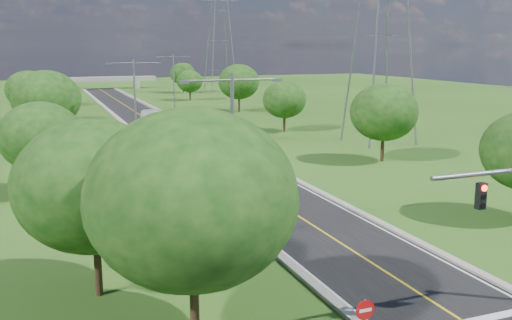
{
  "coord_description": "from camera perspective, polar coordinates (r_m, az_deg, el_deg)",
  "views": [
    {
      "loc": [
        -16.16,
        -17.88,
        11.47
      ],
      "look_at": [
        -0.98,
        21.29,
        3.0
      ],
      "focal_mm": 40.0,
      "sensor_mm": 36.0,
      "label": 1
    }
  ],
  "objects": [
    {
      "name": "overpass",
      "position": [
        158.97,
        -15.45,
        7.72
      ],
      "size": [
        30.0,
        3.0,
        3.2
      ],
      "color": "gray",
      "rests_on": "ground"
    },
    {
      "name": "road",
      "position": [
        86.19,
        -10.2,
        3.59
      ],
      "size": [
        8.0,
        150.0,
        0.06
      ],
      "primitive_type": "cube",
      "color": "black",
      "rests_on": "ground"
    },
    {
      "name": "tree_le",
      "position": [
        116.11,
        -20.48,
        7.16
      ],
      "size": [
        5.88,
        5.88,
        6.84
      ],
      "color": "black",
      "rests_on": "ground"
    },
    {
      "name": "curb_left",
      "position": [
        85.48,
        -13.0,
        3.47
      ],
      "size": [
        0.5,
        150.0,
        0.22
      ],
      "primitive_type": "cube",
      "color": "gray",
      "rests_on": "ground"
    },
    {
      "name": "curb_right",
      "position": [
        87.07,
        -7.45,
        3.8
      ],
      "size": [
        0.5,
        150.0,
        0.22
      ],
      "primitive_type": "cube",
      "color": "gray",
      "rests_on": "ground"
    },
    {
      "name": "bus_outbound",
      "position": [
        57.15,
        -2.35,
        1.36
      ],
      "size": [
        3.42,
        10.62,
        2.91
      ],
      "primitive_type": "imported",
      "rotation": [
        0.0,
        0.0,
        3.05
      ],
      "color": "silver",
      "rests_on": "road"
    },
    {
      "name": "streetlight_near_left",
      "position": [
        32.04,
        -2.36,
        1.46
      ],
      "size": [
        5.9,
        0.25,
        10.0
      ],
      "color": "slate",
      "rests_on": "ground"
    },
    {
      "name": "do_not_enter_left",
      "position": [
        21.75,
        10.81,
        -15.29
      ],
      "size": [
        0.76,
        0.11,
        2.5
      ],
      "color": "slate",
      "rests_on": "ground"
    },
    {
      "name": "tree_lf",
      "position": [
        21.29,
        -6.41,
        -3.88
      ],
      "size": [
        7.98,
        7.98,
        9.28
      ],
      "color": "black",
      "rests_on": "ground"
    },
    {
      "name": "ground",
      "position": [
        80.36,
        -9.37,
        3.04
      ],
      "size": [
        260.0,
        260.0,
        0.0
      ],
      "primitive_type": "plane",
      "color": "#2A4814",
      "rests_on": "ground"
    },
    {
      "name": "tree_ld",
      "position": [
        92.12,
        -21.79,
        6.54
      ],
      "size": [
        6.72,
        6.72,
        7.82
      ],
      "color": "black",
      "rests_on": "ground"
    },
    {
      "name": "tree_lc",
      "position": [
        68.15,
        -20.22,
        5.74
      ],
      "size": [
        7.56,
        7.56,
        8.79
      ],
      "color": "black",
      "rests_on": "ground"
    },
    {
      "name": "power_tower_far",
      "position": [
        139.43,
        -3.66,
        12.42
      ],
      "size": [
        9.0,
        6.4,
        28.0
      ],
      "color": "slate",
      "rests_on": "ground"
    },
    {
      "name": "power_tower_near",
      "position": [
        69.38,
        12.55,
        13.23
      ],
      "size": [
        9.0,
        6.4,
        28.0
      ],
      "color": "slate",
      "rests_on": "ground"
    },
    {
      "name": "tree_rd",
      "position": [
        99.76,
        -1.73,
        7.83
      ],
      "size": [
        7.14,
        7.14,
        8.3
      ],
      "color": "black",
      "rests_on": "ground"
    },
    {
      "name": "tree_rb",
      "position": [
        58.05,
        12.67,
        4.68
      ],
      "size": [
        6.72,
        6.72,
        7.82
      ],
      "color": "black",
      "rests_on": "ground"
    },
    {
      "name": "tree_re",
      "position": [
        122.03,
        -6.65,
        7.82
      ],
      "size": [
        5.46,
        5.46,
        6.35
      ],
      "color": "black",
      "rests_on": "ground"
    },
    {
      "name": "streetlight_far_right",
      "position": [
        98.57,
        -8.23,
        8.07
      ],
      "size": [
        5.9,
        0.25,
        10.0
      ],
      "color": "slate",
      "rests_on": "ground"
    },
    {
      "name": "tree_lb",
      "position": [
        46.39,
        -20.75,
        2.19
      ],
      "size": [
        6.3,
        6.3,
        7.33
      ],
      "color": "black",
      "rests_on": "ground"
    },
    {
      "name": "tree_rf",
      "position": [
        142.22,
        -7.33,
        8.55
      ],
      "size": [
        6.3,
        6.3,
        7.33
      ],
      "color": "black",
      "rests_on": "ground"
    },
    {
      "name": "streetlight_mid_left",
      "position": [
        63.94,
        -12.02,
        6.19
      ],
      "size": [
        5.9,
        0.25,
        10.0
      ],
      "color": "slate",
      "rests_on": "ground"
    },
    {
      "name": "speed_limit_sign",
      "position": [
        60.62,
        -0.25,
        2.03
      ],
      "size": [
        0.55,
        0.09,
        2.4
      ],
      "color": "slate",
      "rests_on": "ground"
    },
    {
      "name": "bus_inbound",
      "position": [
        76.29,
        -9.4,
        3.72
      ],
      "size": [
        3.92,
        10.48,
        2.85
      ],
      "primitive_type": "imported",
      "rotation": [
        0.0,
        0.0,
        0.15
      ],
      "color": "white",
      "rests_on": "road"
    },
    {
      "name": "tree_rc",
      "position": [
        76.85,
        2.86,
        6.06
      ],
      "size": [
        5.88,
        5.88,
        6.84
      ],
      "color": "black",
      "rests_on": "ground"
    },
    {
      "name": "tree_la",
      "position": [
        26.7,
        -15.96,
        -2.48
      ],
      "size": [
        7.14,
        7.14,
        8.3
      ],
      "color": "black",
      "rests_on": "ground"
    }
  ]
}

